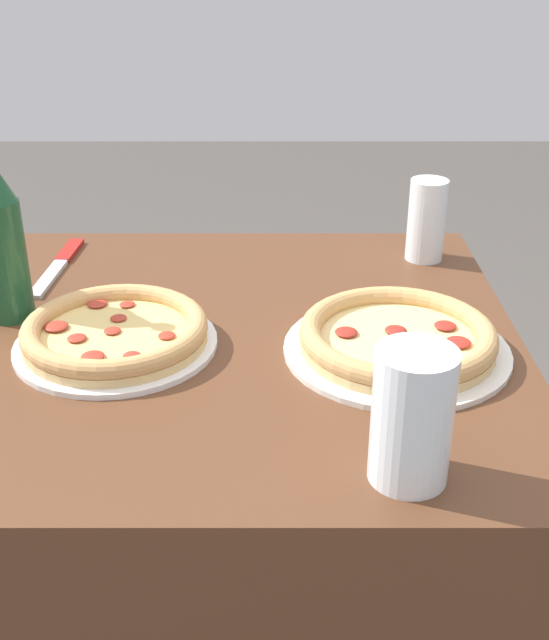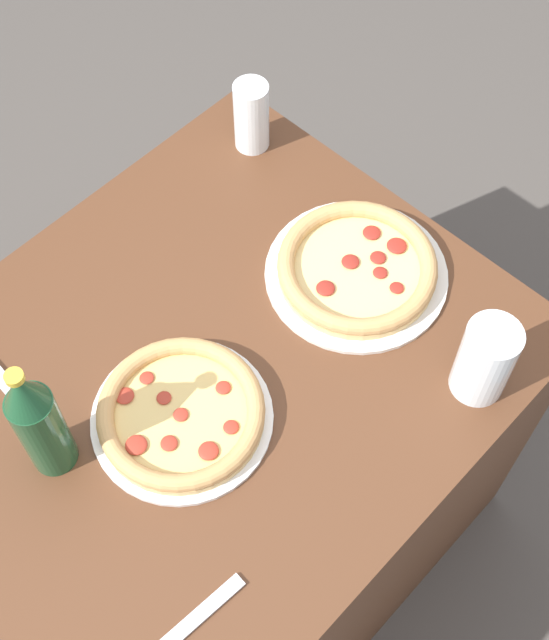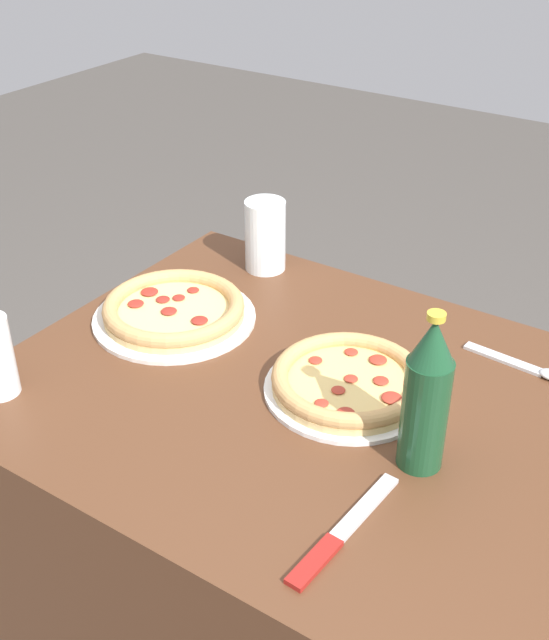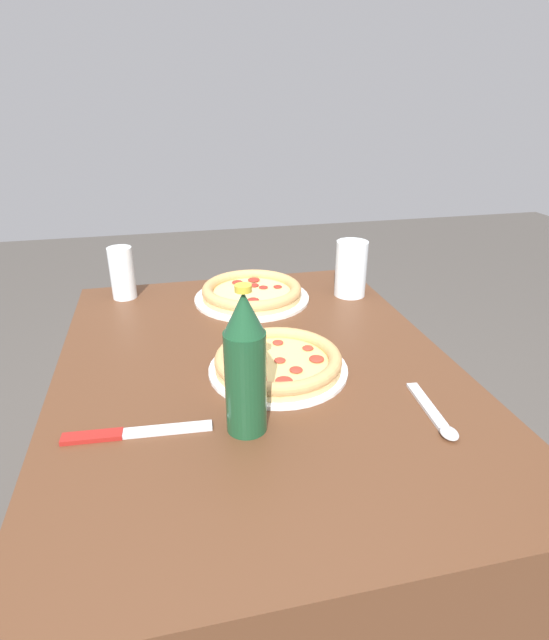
{
  "view_description": "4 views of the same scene",
  "coord_description": "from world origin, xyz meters",
  "px_view_note": "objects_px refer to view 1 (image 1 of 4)",
  "views": [
    {
      "loc": [
        0.18,
        -1.0,
        1.27
      ],
      "look_at": [
        0.18,
        -0.03,
        0.79
      ],
      "focal_mm": 45.0,
      "sensor_mm": 36.0,
      "label": 1
    },
    {
      "loc": [
        -0.35,
        -0.53,
        1.97
      ],
      "look_at": [
        0.16,
        -0.04,
        0.82
      ],
      "focal_mm": 50.0,
      "sensor_mm": 36.0,
      "label": 2
    },
    {
      "loc": [
        -0.52,
        0.91,
        1.53
      ],
      "look_at": [
        0.12,
        -0.05,
        0.82
      ],
      "focal_mm": 45.0,
      "sensor_mm": 36.0,
      "label": 3
    },
    {
      "loc": [
        -0.87,
        0.16,
        1.25
      ],
      "look_at": [
        0.12,
        -0.06,
        0.79
      ],
      "focal_mm": 28.0,
      "sensor_mm": 36.0,
      "label": 4
    }
  ],
  "objects_px": {
    "pizza_pepperoni": "(113,334)",
    "glass_mango_juice": "(424,223)",
    "glass_red_wine": "(410,423)",
    "knife": "(57,264)",
    "pizza_veggie": "(396,339)"
  },
  "relations": [
    {
      "from": "pizza_pepperoni",
      "to": "pizza_veggie",
      "type": "relative_size",
      "value": 0.91
    },
    {
      "from": "glass_mango_juice",
      "to": "glass_red_wine",
      "type": "height_order",
      "value": "glass_red_wine"
    },
    {
      "from": "pizza_veggie",
      "to": "glass_mango_juice",
      "type": "bearing_deg",
      "value": 74.66
    },
    {
      "from": "pizza_veggie",
      "to": "knife",
      "type": "height_order",
      "value": "pizza_veggie"
    },
    {
      "from": "pizza_pepperoni",
      "to": "glass_mango_juice",
      "type": "distance_m",
      "value": 0.57
    },
    {
      "from": "pizza_veggie",
      "to": "glass_red_wine",
      "type": "height_order",
      "value": "glass_red_wine"
    },
    {
      "from": "pizza_pepperoni",
      "to": "glass_mango_juice",
      "type": "height_order",
      "value": "glass_mango_juice"
    },
    {
      "from": "knife",
      "to": "glass_red_wine",
      "type": "bearing_deg",
      "value": -48.36
    },
    {
      "from": "glass_red_wine",
      "to": "knife",
      "type": "xyz_separation_m",
      "value": [
        -0.5,
        0.56,
        -0.06
      ]
    },
    {
      "from": "pizza_veggie",
      "to": "glass_mango_juice",
      "type": "distance_m",
      "value": 0.35
    },
    {
      "from": "glass_mango_juice",
      "to": "knife",
      "type": "bearing_deg",
      "value": -176.79
    },
    {
      "from": "pizza_veggie",
      "to": "knife",
      "type": "distance_m",
      "value": 0.6
    },
    {
      "from": "pizza_pepperoni",
      "to": "glass_red_wine",
      "type": "distance_m",
      "value": 0.46
    },
    {
      "from": "knife",
      "to": "glass_mango_juice",
      "type": "bearing_deg",
      "value": 3.21
    },
    {
      "from": "glass_mango_juice",
      "to": "pizza_pepperoni",
      "type": "bearing_deg",
      "value": -146.34
    }
  ]
}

